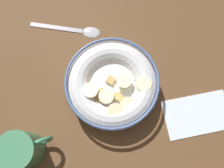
% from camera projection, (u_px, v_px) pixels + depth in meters
% --- Properties ---
extents(ground_plane, '(1.39, 1.39, 0.02)m').
position_uv_depth(ground_plane, '(112.00, 88.00, 0.53)').
color(ground_plane, brown).
extents(cereal_bowl, '(0.19, 0.19, 0.05)m').
position_uv_depth(cereal_bowl, '(112.00, 85.00, 0.49)').
color(cereal_bowl, silver).
rests_on(cereal_bowl, ground_plane).
extents(spoon, '(0.15, 0.10, 0.01)m').
position_uv_depth(spoon, '(80.00, 30.00, 0.55)').
color(spoon, '#A5A5AD').
rests_on(spoon, ground_plane).
extents(coffee_mug, '(0.10, 0.07, 0.08)m').
position_uv_depth(coffee_mug, '(23.00, 150.00, 0.45)').
color(coffee_mug, '#3F7F59').
rests_on(coffee_mug, ground_plane).
extents(folded_napkin, '(0.15, 0.11, 0.00)m').
position_uv_depth(folded_napkin, '(197.00, 114.00, 0.50)').
color(folded_napkin, silver).
rests_on(folded_napkin, ground_plane).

